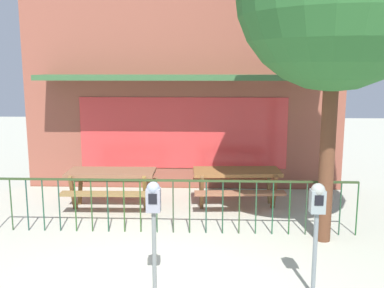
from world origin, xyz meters
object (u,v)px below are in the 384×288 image
at_px(picnic_table_right, 237,178).
at_px(parking_meter_near, 317,210).
at_px(picnic_table_left, 111,178).
at_px(parking_meter_far, 154,207).

distance_m(picnic_table_right, parking_meter_near, 3.71).
bearing_deg(picnic_table_right, picnic_table_left, -176.65).
xyz_separation_m(parking_meter_near, parking_meter_far, (-2.04, 0.04, -0.01)).
bearing_deg(parking_meter_far, picnic_table_right, 70.22).
xyz_separation_m(picnic_table_right, parking_meter_far, (-1.28, -3.56, 0.52)).
distance_m(picnic_table_right, parking_meter_far, 3.82).
distance_m(picnic_table_left, picnic_table_right, 2.61).
height_order(picnic_table_left, parking_meter_near, parking_meter_near).
distance_m(parking_meter_near, parking_meter_far, 2.04).
relative_size(picnic_table_left, picnic_table_right, 0.97).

